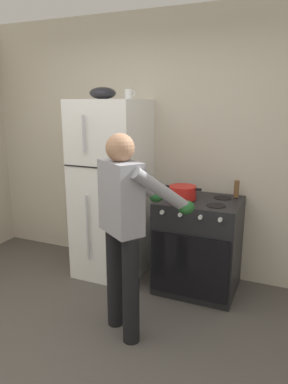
# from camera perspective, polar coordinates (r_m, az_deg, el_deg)

# --- Properties ---
(ground) EXTENTS (8.00, 8.00, 0.00)m
(ground) POSITION_cam_1_polar(r_m,az_deg,el_deg) (2.75, -13.39, -27.40)
(ground) COLOR #4C4742
(kitchen_wall_back) EXTENTS (6.00, 0.10, 2.70)m
(kitchen_wall_back) POSITION_cam_1_polar(r_m,az_deg,el_deg) (3.81, 3.11, 7.34)
(kitchen_wall_back) COLOR beige
(kitchen_wall_back) RESTS_ON ground
(refrigerator) EXTENTS (0.68, 0.72, 1.84)m
(refrigerator) POSITION_cam_1_polar(r_m,az_deg,el_deg) (3.72, -5.16, 0.36)
(refrigerator) COLOR white
(refrigerator) RESTS_ON ground
(stove_range) EXTENTS (0.76, 0.67, 0.92)m
(stove_range) POSITION_cam_1_polar(r_m,az_deg,el_deg) (3.53, 8.70, -8.47)
(stove_range) COLOR black
(stove_range) RESTS_ON ground
(person_cook) EXTENTS (0.70, 0.77, 1.60)m
(person_cook) POSITION_cam_1_polar(r_m,az_deg,el_deg) (2.67, -2.86, -4.21)
(person_cook) COLOR black
(person_cook) RESTS_ON ground
(red_pot) EXTENTS (0.36, 0.26, 0.12)m
(red_pot) POSITION_cam_1_polar(r_m,az_deg,el_deg) (3.36, 6.23, -0.05)
(red_pot) COLOR red
(red_pot) RESTS_ON stove_range
(coffee_mug) EXTENTS (0.11, 0.08, 0.10)m
(coffee_mug) POSITION_cam_1_polar(r_m,az_deg,el_deg) (3.57, -2.45, 15.47)
(coffee_mug) COLOR silver
(coffee_mug) RESTS_ON refrigerator
(pepper_mill) EXTENTS (0.05, 0.05, 0.16)m
(pepper_mill) POSITION_cam_1_polar(r_m,az_deg,el_deg) (3.50, 14.67, 0.47)
(pepper_mill) COLOR brown
(pepper_mill) RESTS_ON stove_range
(mixing_bowl) EXTENTS (0.26, 0.26, 0.12)m
(mixing_bowl) POSITION_cam_1_polar(r_m,az_deg,el_deg) (3.65, -6.66, 15.54)
(mixing_bowl) COLOR black
(mixing_bowl) RESTS_ON refrigerator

